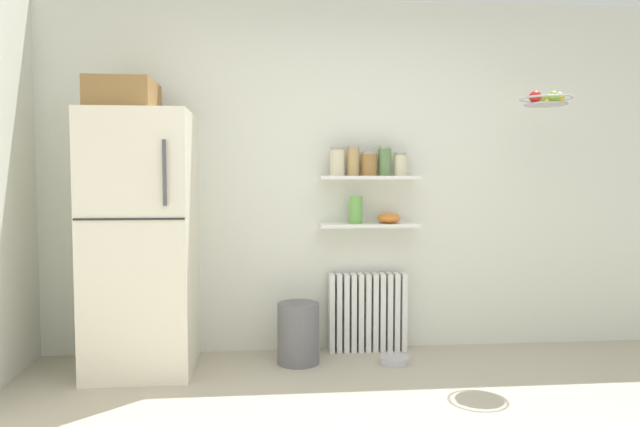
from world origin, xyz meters
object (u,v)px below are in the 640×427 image
(storage_jar_4, at_px, (400,164))
(storage_jar_3, at_px, (385,161))
(shelf_bowl, at_px, (389,218))
(refrigerator, at_px, (141,235))
(storage_jar_2, at_px, (369,164))
(vase, at_px, (356,210))
(hanging_fruit_basket, at_px, (547,99))
(pet_food_bowl, at_px, (394,360))
(trash_bin, at_px, (298,333))
(radiator, at_px, (368,312))
(storage_jar_0, at_px, (337,162))
(storage_jar_1, at_px, (353,161))

(storage_jar_4, bearing_deg, storage_jar_3, 180.00)
(storage_jar_3, relative_size, shelf_bowl, 1.26)
(refrigerator, xyz_separation_m, storage_jar_2, (1.58, 0.24, 0.48))
(vase, xyz_separation_m, hanging_fruit_basket, (1.26, -0.37, 0.77))
(vase, distance_m, shelf_bowl, 0.26)
(refrigerator, distance_m, vase, 1.51)
(storage_jar_4, relative_size, pet_food_bowl, 0.83)
(storage_jar_2, height_order, shelf_bowl, storage_jar_2)
(hanging_fruit_basket, bearing_deg, refrigerator, 177.35)
(hanging_fruit_basket, bearing_deg, trash_bin, 174.88)
(vase, xyz_separation_m, shelf_bowl, (0.25, 0.00, -0.06))
(radiator, relative_size, storage_jar_2, 3.32)
(refrigerator, relative_size, storage_jar_0, 9.32)
(storage_jar_4, bearing_deg, pet_food_bowl, -108.72)
(storage_jar_3, height_order, trash_bin, storage_jar_3)
(storage_jar_4, bearing_deg, storage_jar_1, -180.00)
(storage_jar_4, distance_m, shelf_bowl, 0.40)
(storage_jar_1, bearing_deg, storage_jar_3, 0.00)
(pet_food_bowl, bearing_deg, radiator, 112.58)
(storage_jar_0, distance_m, storage_jar_1, 0.12)
(storage_jar_0, xyz_separation_m, vase, (0.14, 0.00, -0.35))
(storage_jar_0, relative_size, hanging_fruit_basket, 0.59)
(pet_food_bowl, bearing_deg, hanging_fruit_basket, -4.08)
(storage_jar_1, distance_m, vase, 0.36)
(storage_jar_0, xyz_separation_m, storage_jar_4, (0.47, 0.00, -0.02))
(refrigerator, xyz_separation_m, trash_bin, (1.05, 0.02, -0.70))
(radiator, bearing_deg, storage_jar_2, -90.00)
(storage_jar_2, relative_size, trash_bin, 0.41)
(refrigerator, bearing_deg, shelf_bowl, 7.85)
(storage_jar_2, height_order, trash_bin, storage_jar_2)
(storage_jar_0, relative_size, storage_jar_3, 0.95)
(storage_jar_2, height_order, storage_jar_3, storage_jar_3)
(radiator, bearing_deg, vase, -162.83)
(refrigerator, xyz_separation_m, vase, (1.48, 0.24, 0.15))
(shelf_bowl, xyz_separation_m, trash_bin, (-0.68, -0.21, -0.78))
(pet_food_bowl, bearing_deg, shelf_bowl, 86.62)
(storage_jar_2, bearing_deg, storage_jar_3, 0.00)
(radiator, distance_m, storage_jar_0, 1.14)
(vase, xyz_separation_m, pet_food_bowl, (0.23, -0.29, -1.03))
(storage_jar_0, relative_size, storage_jar_2, 1.18)
(storage_jar_2, xyz_separation_m, storage_jar_4, (0.23, 0.00, -0.00))
(refrigerator, height_order, storage_jar_1, refrigerator)
(storage_jar_3, bearing_deg, hanging_fruit_basket, -19.32)
(radiator, xyz_separation_m, storage_jar_2, (0.00, -0.03, 1.10))
(storage_jar_4, relative_size, vase, 0.84)
(storage_jar_0, xyz_separation_m, pet_food_bowl, (0.37, -0.29, -1.38))
(storage_jar_2, xyz_separation_m, pet_food_bowl, (0.13, -0.29, -1.37))
(storage_jar_1, relative_size, pet_food_bowl, 1.08)
(storage_jar_2, bearing_deg, storage_jar_1, -180.00)
(vase, bearing_deg, shelf_bowl, 0.00)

